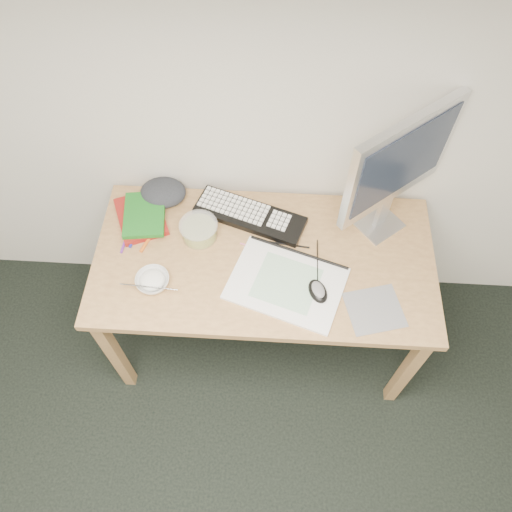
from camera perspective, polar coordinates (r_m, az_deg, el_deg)
The scene contains 18 objects.
desk at distance 2.11m, azimuth 0.90°, elevation -1.44°, with size 1.40×0.70×0.75m.
mousepad at distance 1.98m, azimuth 13.39°, elevation -5.98°, with size 0.21×0.19×0.00m, color slate.
sketchpad at distance 1.98m, azimuth 3.49°, elevation -3.15°, with size 0.44×0.31×0.01m, color white.
keyboard at distance 2.15m, azimuth -0.71°, elevation 4.65°, with size 0.48×0.15×0.03m, color black.
monitor at distance 1.93m, azimuth 16.03°, elevation 10.02°, with size 0.42×0.35×0.59m.
mouse at distance 1.95m, azimuth 7.12°, elevation -3.85°, with size 0.07×0.11×0.04m, color black.
rice_bowl at distance 2.01m, azimuth -11.71°, elevation -2.82°, with size 0.13×0.13×0.04m, color white.
chopsticks at distance 1.97m, azimuth -12.17°, elevation -3.47°, with size 0.02×0.02×0.22m, color #A8A8AA.
fruit_tub at distance 2.09m, azimuth -6.52°, elevation 2.94°, with size 0.16×0.16×0.08m, color #BDC345.
book_red at distance 2.20m, azimuth -13.01°, elevation 4.40°, with size 0.19×0.25×0.03m, color maroon.
book_green at distance 2.18m, azimuth -12.64°, elevation 4.65°, with size 0.17×0.23×0.02m, color #1A681C.
cloth_lump at distance 2.24m, azimuth -10.57°, elevation 7.15°, with size 0.17×0.14×0.07m, color #25262C.
pencil_pink at distance 2.07m, azimuth 0.35°, elevation 0.86°, with size 0.01×0.01×0.17m, color pink.
pencil_tan at distance 2.04m, azimuth 0.76°, elevation -0.02°, with size 0.01×0.01×0.19m, color tan.
pencil_black at distance 2.08m, azimuth 3.45°, elevation 1.34°, with size 0.01×0.01×0.20m, color black.
marker_blue at distance 2.16m, azimuth -13.67°, elevation 2.46°, with size 0.01×0.01×0.14m, color #1F28AB.
marker_orange at distance 2.14m, azimuth -12.11°, elevation 1.98°, with size 0.01×0.01×0.14m, color orange.
marker_purple at distance 2.15m, azimuth -14.73°, elevation 1.68°, with size 0.01×0.01×0.12m, color #6B2A9A.
Camera 1 is at (0.19, 0.34, 2.48)m, focal length 35.00 mm.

